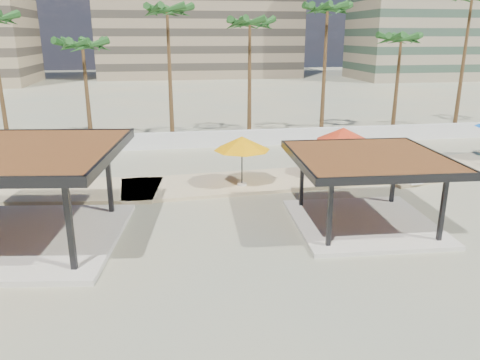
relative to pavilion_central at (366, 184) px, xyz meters
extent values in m
plane|color=tan|center=(-4.70, -0.34, -1.87)|extent=(200.00, 200.00, 0.00)
cube|color=#C6B284|center=(-16.70, 7.16, -1.81)|extent=(16.40, 6.19, 0.24)
cube|color=#C6B284|center=(-2.70, 6.66, -1.81)|extent=(16.24, 5.11, 0.24)
cube|color=#C6B284|center=(11.30, 8.16, -1.81)|extent=(16.49, 7.75, 0.24)
cube|color=silver|center=(-4.70, 15.66, -1.27)|extent=(56.00, 0.30, 1.20)
cube|color=#847259|center=(-0.70, 77.66, 12.13)|extent=(38.00, 16.00, 28.00)
cube|color=beige|center=(0.00, 0.00, -1.78)|extent=(6.19, 6.19, 0.18)
cube|color=black|center=(-2.35, -2.11, -0.35)|extent=(0.17, 0.17, 2.68)
cube|color=black|center=(-2.11, 2.35, -0.35)|extent=(0.17, 0.17, 2.68)
cube|color=black|center=(2.11, -2.35, -0.35)|extent=(0.17, 0.17, 2.68)
cube|color=black|center=(2.35, 2.11, -0.35)|extent=(0.17, 0.17, 2.68)
cube|color=brown|center=(0.00, 0.00, 1.11)|extent=(6.38, 6.38, 0.25)
cube|color=black|center=(-0.16, -3.03, 1.11)|extent=(6.15, 0.44, 0.30)
cube|color=black|center=(0.16, 3.03, 1.11)|extent=(6.15, 0.44, 0.30)
cube|color=black|center=(-3.03, 0.16, 1.11)|extent=(0.44, 6.15, 0.30)
cube|color=black|center=(3.03, -0.16, 1.11)|extent=(0.44, 6.15, 0.30)
cube|color=beige|center=(-13.90, 0.51, -1.76)|extent=(8.07, 8.07, 0.22)
cube|color=black|center=(-11.58, -2.55, -0.02)|extent=(0.22, 0.22, 3.26)
cube|color=black|center=(-10.85, 2.83, -0.02)|extent=(0.22, 0.22, 3.26)
cube|color=brown|center=(-13.90, 0.51, 1.76)|extent=(8.32, 8.32, 0.30)
cube|color=black|center=(-13.40, 4.17, 1.76)|extent=(7.45, 1.14, 0.37)
cube|color=black|center=(-10.24, 0.01, 1.76)|extent=(1.14, 7.45, 0.37)
cylinder|color=beige|center=(-4.35, 5.80, -1.63)|extent=(0.52, 0.52, 0.12)
cylinder|color=#262628|center=(-4.35, 5.80, -0.45)|extent=(0.07, 0.07, 2.47)
cone|color=#EE9803|center=(-4.35, 5.80, 0.61)|extent=(3.10, 3.10, 0.72)
cylinder|color=beige|center=(1.53, 6.69, -1.62)|extent=(0.54, 0.54, 0.13)
cylinder|color=#262628|center=(1.53, 6.69, -0.40)|extent=(0.08, 0.08, 2.58)
cone|color=red|center=(1.53, 6.69, 0.71)|extent=(3.24, 3.24, 0.75)
cube|color=white|center=(-16.95, 8.85, -1.56)|extent=(1.19, 1.99, 0.26)
cube|color=white|center=(-16.95, 8.85, -1.40)|extent=(1.19, 1.99, 0.06)
cube|color=white|center=(-17.16, 9.55, -1.17)|extent=(0.78, 0.80, 0.48)
cube|color=white|center=(4.78, 5.46, -1.53)|extent=(1.16, 2.33, 0.31)
cube|color=white|center=(4.78, 5.46, -1.34)|extent=(1.16, 2.33, 0.07)
cube|color=white|center=(4.63, 6.31, -1.08)|extent=(0.86, 0.89, 0.57)
cube|color=white|center=(5.25, 8.86, -1.56)|extent=(0.70, 1.80, 0.25)
cube|color=white|center=(5.25, 8.86, -1.41)|extent=(0.70, 1.80, 0.05)
cube|color=white|center=(5.28, 9.55, -1.20)|extent=(0.61, 0.64, 0.45)
cone|color=brown|center=(-19.70, 18.36, 2.71)|extent=(0.36, 0.36, 9.16)
cone|color=brown|center=(-13.70, 17.76, 1.84)|extent=(0.36, 0.36, 7.42)
ellipsoid|color=#1E4C1B|center=(-13.70, 17.76, 5.30)|extent=(3.00, 3.00, 1.80)
cone|color=brown|center=(-7.70, 18.56, 3.01)|extent=(0.36, 0.36, 9.76)
ellipsoid|color=#1E4C1B|center=(-7.70, 18.56, 7.65)|extent=(3.00, 3.00, 1.80)
cone|color=brown|center=(-1.70, 18.06, 2.59)|extent=(0.36, 0.36, 8.91)
ellipsoid|color=#1E4C1B|center=(-1.70, 18.06, 6.79)|extent=(3.00, 3.00, 1.80)
cone|color=brown|center=(4.30, 18.26, 3.12)|extent=(0.36, 0.36, 9.97)
ellipsoid|color=#1E4C1B|center=(4.30, 18.26, 7.85)|extent=(3.00, 3.00, 1.80)
cone|color=brown|center=(10.30, 17.86, 2.03)|extent=(0.36, 0.36, 7.79)
ellipsoid|color=#1E4C1B|center=(10.30, 17.86, 5.68)|extent=(3.00, 3.00, 1.80)
cone|color=brown|center=(16.30, 18.46, 3.63)|extent=(0.36, 0.36, 11.00)
camera|label=1|loc=(-8.32, -17.67, 5.99)|focal=35.00mm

